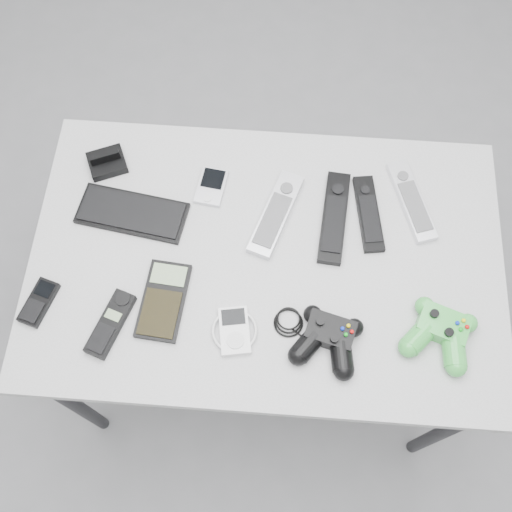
# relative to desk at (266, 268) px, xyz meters

# --- Properties ---
(floor) EXTENTS (3.50, 3.50, 0.00)m
(floor) POSITION_rel_desk_xyz_m (0.03, -0.09, -0.66)
(floor) COLOR slate
(floor) RESTS_ON ground
(desk) EXTENTS (1.08, 0.70, 0.73)m
(desk) POSITION_rel_desk_xyz_m (0.00, 0.00, 0.00)
(desk) COLOR gray
(desk) RESTS_ON floor
(pda_keyboard) EXTENTS (0.27, 0.15, 0.02)m
(pda_keyboard) POSITION_rel_desk_xyz_m (-0.32, 0.09, 0.07)
(pda_keyboard) COLOR black
(pda_keyboard) RESTS_ON desk
(dock_bracket) EXTENTS (0.11, 0.10, 0.05)m
(dock_bracket) POSITION_rel_desk_xyz_m (-0.40, 0.22, 0.09)
(dock_bracket) COLOR black
(dock_bracket) RESTS_ON desk
(pda) EXTENTS (0.08, 0.11, 0.02)m
(pda) POSITION_rel_desk_xyz_m (-0.14, 0.17, 0.07)
(pda) COLOR silver
(pda) RESTS_ON desk
(remote_silver_a) EXTENTS (0.12, 0.23, 0.02)m
(remote_silver_a) POSITION_rel_desk_xyz_m (0.01, 0.11, 0.08)
(remote_silver_a) COLOR silver
(remote_silver_a) RESTS_ON desk
(remote_black_a) EXTENTS (0.07, 0.24, 0.02)m
(remote_black_a) POSITION_rel_desk_xyz_m (0.15, 0.11, 0.07)
(remote_black_a) COLOR black
(remote_black_a) RESTS_ON desk
(remote_black_b) EXTENTS (0.08, 0.20, 0.02)m
(remote_black_b) POSITION_rel_desk_xyz_m (0.23, 0.13, 0.07)
(remote_black_b) COLOR black
(remote_black_b) RESTS_ON desk
(remote_silver_b) EXTENTS (0.12, 0.22, 0.02)m
(remote_silver_b) POSITION_rel_desk_xyz_m (0.33, 0.17, 0.07)
(remote_silver_b) COLOR silver
(remote_silver_b) RESTS_ON desk
(mobile_phone) EXTENTS (0.08, 0.12, 0.02)m
(mobile_phone) POSITION_rel_desk_xyz_m (-0.49, -0.15, 0.07)
(mobile_phone) COLOR black
(mobile_phone) RESTS_ON desk
(cordless_handset) EXTENTS (0.09, 0.16, 0.02)m
(cordless_handset) POSITION_rel_desk_xyz_m (-0.33, -0.19, 0.07)
(cordless_handset) COLOR black
(cordless_handset) RESTS_ON desk
(calculator) EXTENTS (0.11, 0.19, 0.02)m
(calculator) POSITION_rel_desk_xyz_m (-0.22, -0.12, 0.07)
(calculator) COLOR black
(calculator) RESTS_ON desk
(mp3_player) EXTENTS (0.12, 0.12, 0.02)m
(mp3_player) POSITION_rel_desk_xyz_m (-0.06, -0.18, 0.07)
(mp3_player) COLOR silver
(mp3_player) RESTS_ON desk
(controller_black) EXTENTS (0.27, 0.21, 0.05)m
(controller_black) POSITION_rel_desk_xyz_m (0.14, -0.19, 0.09)
(controller_black) COLOR black
(controller_black) RESTS_ON desk
(controller_green) EXTENTS (0.19, 0.20, 0.05)m
(controller_green) POSITION_rel_desk_xyz_m (0.38, -0.15, 0.09)
(controller_green) COLOR #227D36
(controller_green) RESTS_ON desk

